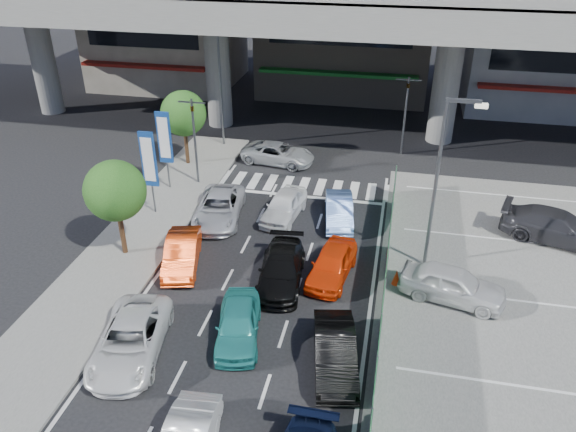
% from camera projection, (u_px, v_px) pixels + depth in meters
% --- Properties ---
extents(ground, '(120.00, 120.00, 0.00)m').
position_uv_depth(ground, '(244.00, 328.00, 22.21)').
color(ground, black).
rests_on(ground, ground).
extents(parking_lot, '(12.00, 28.00, 0.06)m').
position_uv_depth(parking_lot, '(529.00, 333.00, 21.93)').
color(parking_lot, '#5A5A58').
rests_on(parking_lot, ground).
extents(sidewalk_left, '(4.00, 30.00, 0.12)m').
position_uv_depth(sidewalk_left, '(126.00, 253.00, 26.84)').
color(sidewalk_left, '#5A5A58').
rests_on(sidewalk_left, ground).
extents(fence_run, '(0.16, 22.00, 1.80)m').
position_uv_depth(fence_run, '(382.00, 312.00, 21.67)').
color(fence_run, '#205E32').
rests_on(fence_run, ground).
extents(expressway, '(64.00, 14.00, 10.75)m').
position_uv_depth(expressway, '(330.00, 5.00, 36.63)').
color(expressway, slate).
rests_on(expressway, ground).
extents(building_west, '(12.00, 10.90, 13.00)m').
position_uv_depth(building_west, '(164.00, 8.00, 49.10)').
color(building_west, gray).
rests_on(building_west, ground).
extents(building_center, '(14.00, 10.90, 15.00)m').
position_uv_depth(building_center, '(348.00, 0.00, 46.60)').
color(building_center, gray).
rests_on(building_center, ground).
extents(building_east, '(12.00, 10.90, 12.00)m').
position_uv_depth(building_east, '(551.00, 29.00, 43.62)').
color(building_east, gray).
rests_on(building_east, ground).
extents(traffic_light_left, '(1.60, 1.24, 5.20)m').
position_uv_depth(traffic_light_left, '(193.00, 121.00, 31.60)').
color(traffic_light_left, '#595B60').
rests_on(traffic_light_left, ground).
extents(traffic_light_right, '(1.60, 1.24, 5.20)m').
position_uv_depth(traffic_light_right, '(407.00, 96.00, 35.47)').
color(traffic_light_right, '#595B60').
rests_on(traffic_light_right, ground).
extents(street_lamp_right, '(1.65, 0.22, 8.00)m').
position_uv_depth(street_lamp_right, '(442.00, 172.00, 23.69)').
color(street_lamp_right, '#595B60').
rests_on(street_lamp_right, ground).
extents(street_lamp_left, '(1.65, 0.22, 8.00)m').
position_uv_depth(street_lamp_left, '(223.00, 77.00, 36.33)').
color(street_lamp_left, '#595B60').
rests_on(street_lamp_left, ground).
extents(signboard_near, '(0.80, 0.14, 4.70)m').
position_uv_depth(signboard_near, '(149.00, 162.00, 28.80)').
color(signboard_near, '#595B60').
rests_on(signboard_near, ground).
extents(signboard_far, '(0.80, 0.14, 4.70)m').
position_uv_depth(signboard_far, '(165.00, 140.00, 31.43)').
color(signboard_far, '#595B60').
rests_on(signboard_far, ground).
extents(tree_near, '(2.80, 2.80, 4.80)m').
position_uv_depth(tree_near, '(115.00, 191.00, 25.21)').
color(tree_near, '#382314').
rests_on(tree_near, ground).
extents(tree_far, '(2.80, 2.80, 4.80)m').
position_uv_depth(tree_far, '(183.00, 114.00, 34.29)').
color(tree_far, '#382314').
rests_on(tree_far, ground).
extents(sedan_white_mid_left, '(3.12, 5.29, 1.38)m').
position_uv_depth(sedan_white_mid_left, '(130.00, 340.00, 20.63)').
color(sedan_white_mid_left, white).
rests_on(sedan_white_mid_left, ground).
extents(taxi_teal_mid, '(2.38, 4.24, 1.36)m').
position_uv_depth(taxi_teal_mid, '(238.00, 324.00, 21.43)').
color(taxi_teal_mid, teal).
rests_on(taxi_teal_mid, ground).
extents(hatch_black_mid_right, '(2.23, 4.39, 1.38)m').
position_uv_depth(hatch_black_mid_right, '(335.00, 352.00, 20.06)').
color(hatch_black_mid_right, black).
rests_on(hatch_black_mid_right, ground).
extents(taxi_orange_left, '(2.41, 4.33, 1.35)m').
position_uv_depth(taxi_orange_left, '(182.00, 253.00, 25.71)').
color(taxi_orange_left, '#E43E0E').
rests_on(taxi_orange_left, ground).
extents(sedan_black_mid, '(2.30, 4.78, 1.34)m').
position_uv_depth(sedan_black_mid, '(281.00, 269.00, 24.58)').
color(sedan_black_mid, black).
rests_on(sedan_black_mid, ground).
extents(taxi_orange_right, '(2.17, 4.24, 1.38)m').
position_uv_depth(taxi_orange_right, '(332.00, 264.00, 24.92)').
color(taxi_orange_right, red).
rests_on(taxi_orange_right, ground).
extents(wagon_silver_front_left, '(2.92, 5.14, 1.35)m').
position_uv_depth(wagon_silver_front_left, '(219.00, 208.00, 29.49)').
color(wagon_silver_front_left, silver).
rests_on(wagon_silver_front_left, ground).
extents(sedan_white_front_mid, '(2.13, 4.22, 1.38)m').
position_uv_depth(sedan_white_front_mid, '(284.00, 206.00, 29.63)').
color(sedan_white_front_mid, white).
rests_on(sedan_white_front_mid, ground).
extents(kei_truck_front_right, '(1.97, 4.10, 1.30)m').
position_uv_depth(kei_truck_front_right, '(339.00, 210.00, 29.29)').
color(kei_truck_front_right, '#6690DA').
rests_on(kei_truck_front_right, ground).
extents(crossing_wagon_silver, '(4.92, 2.80, 1.29)m').
position_uv_depth(crossing_wagon_silver, '(278.00, 154.00, 35.84)').
color(crossing_wagon_silver, '#AEB1B6').
rests_on(crossing_wagon_silver, ground).
extents(parked_sedan_white, '(4.66, 2.72, 1.49)m').
position_uv_depth(parked_sedan_white, '(453.00, 284.00, 23.41)').
color(parked_sedan_white, silver).
rests_on(parked_sedan_white, parking_lot).
extents(parked_sedan_dgrey, '(5.70, 3.55, 1.54)m').
position_uv_depth(parked_sedan_dgrey, '(557.00, 227.00, 27.47)').
color(parked_sedan_dgrey, '#323136').
rests_on(parked_sedan_dgrey, parking_lot).
extents(traffic_cone, '(0.39, 0.39, 0.73)m').
position_uv_depth(traffic_cone, '(396.00, 277.00, 24.51)').
color(traffic_cone, '#FE320E').
rests_on(traffic_cone, parking_lot).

